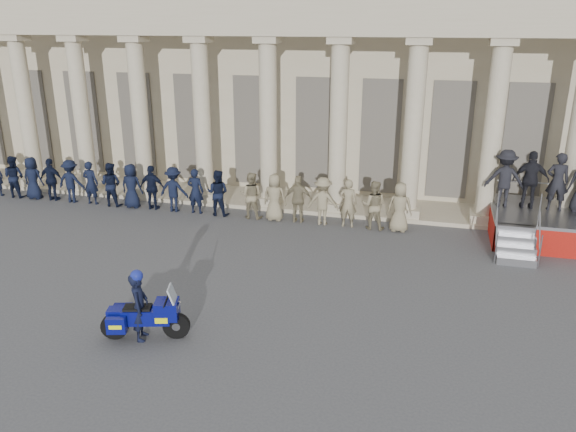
{
  "coord_description": "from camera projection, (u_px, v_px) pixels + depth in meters",
  "views": [
    {
      "loc": [
        4.67,
        -11.63,
        6.77
      ],
      "look_at": [
        0.84,
        2.74,
        1.6
      ],
      "focal_mm": 35.0,
      "sensor_mm": 36.0,
      "label": 1
    }
  ],
  "objects": [
    {
      "name": "ground",
      "position": [
        227.0,
        309.0,
        13.98
      ],
      "size": [
        90.0,
        90.0,
        0.0
      ],
      "primitive_type": "plane",
      "color": "#454547",
      "rests_on": "ground"
    },
    {
      "name": "reviewing_stand",
      "position": [
        571.0,
        192.0,
        17.92
      ],
      "size": [
        5.23,
        4.36,
        2.85
      ],
      "color": "gray",
      "rests_on": "ground"
    },
    {
      "name": "motorcycle",
      "position": [
        145.0,
        316.0,
        12.51
      ],
      "size": [
        1.95,
        1.05,
        1.28
      ],
      "rotation": [
        0.0,
        0.0,
        0.28
      ],
      "color": "black",
      "rests_on": "ground"
    },
    {
      "name": "rider",
      "position": [
        139.0,
        305.0,
        12.41
      ],
      "size": [
        0.53,
        0.66,
        1.68
      ],
      "rotation": [
        0.0,
        0.0,
        1.85
      ],
      "color": "black",
      "rests_on": "ground"
    },
    {
      "name": "building",
      "position": [
        337.0,
        73.0,
        25.95
      ],
      "size": [
        40.0,
        12.5,
        9.0
      ],
      "color": "tan",
      "rests_on": "ground"
    },
    {
      "name": "officer_rank",
      "position": [
        165.0,
        189.0,
        20.99
      ],
      "size": [
        18.06,
        0.64,
        1.7
      ],
      "color": "black",
      "rests_on": "ground"
    }
  ]
}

